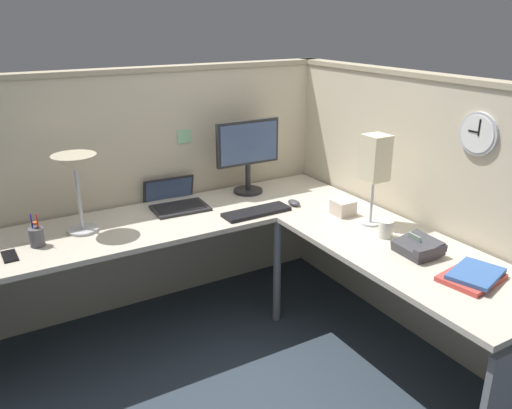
{
  "coord_description": "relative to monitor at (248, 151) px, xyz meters",
  "views": [
    {
      "loc": [
        -1.42,
        -2.28,
        1.88
      ],
      "look_at": [
        0.04,
        0.23,
        0.8
      ],
      "focal_mm": 35.95,
      "sensor_mm": 36.0,
      "label": 1
    }
  ],
  "objects": [
    {
      "name": "office_phone",
      "position": [
        0.27,
        -1.29,
        -0.26
      ],
      "size": [
        0.2,
        0.22,
        0.11
      ],
      "color": "#38383D",
      "rests_on": "desk"
    },
    {
      "name": "monitor",
      "position": [
        0.0,
        0.0,
        0.0
      ],
      "size": [
        0.46,
        0.2,
        0.5
      ],
      "color": "#232326",
      "rests_on": "desk"
    },
    {
      "name": "cell_phone",
      "position": [
        -1.54,
        -0.27,
        -0.29
      ],
      "size": [
        0.07,
        0.15,
        0.01
      ],
      "primitive_type": "cube",
      "rotation": [
        0.0,
        0.0,
        0.03
      ],
      "color": "black",
      "rests_on": "desk"
    },
    {
      "name": "book_stack",
      "position": [
        0.28,
        -1.61,
        -0.27
      ],
      "size": [
        0.32,
        0.27,
        0.04
      ],
      "color": "#BF3F38",
      "rests_on": "desk"
    },
    {
      "name": "desk",
      "position": [
        -0.37,
        -0.69,
        -0.39
      ],
      "size": [
        2.35,
        2.15,
        0.73
      ],
      "color": "beige",
      "rests_on": "ground"
    },
    {
      "name": "desk_lamp_paper",
      "position": [
        0.34,
        -0.86,
        0.09
      ],
      "size": [
        0.13,
        0.13,
        0.53
      ],
      "color": "#B7BABF",
      "rests_on": "desk"
    },
    {
      "name": "ground_plane",
      "position": [
        -0.22,
        -0.64,
        -1.02
      ],
      "size": [
        6.8,
        6.8,
        0.0
      ],
      "primitive_type": "plane",
      "color": "#2D3842"
    },
    {
      "name": "cubicle_wall_right",
      "position": [
        0.65,
        -0.9,
        -0.23
      ],
      "size": [
        0.12,
        2.37,
        1.58
      ],
      "color": "beige",
      "rests_on": "ground"
    },
    {
      "name": "pinned_note_middle",
      "position": [
        -0.04,
        0.18,
        0.03
      ],
      "size": [
        0.09,
        0.0,
        0.09
      ],
      "primitive_type": "cube",
      "color": "#EAD84C"
    },
    {
      "name": "computer_mouse",
      "position": [
        0.13,
        -0.37,
        -0.28
      ],
      "size": [
        0.06,
        0.1,
        0.03
      ],
      "primitive_type": "ellipsoid",
      "color": "#38383D",
      "rests_on": "desk"
    },
    {
      "name": "laptop",
      "position": [
        -0.53,
        0.03,
        -0.27
      ],
      "size": [
        0.36,
        0.4,
        0.22
      ],
      "color": "#232326",
      "rests_on": "desk"
    },
    {
      "name": "coffee_mug",
      "position": [
        0.28,
        -1.04,
        -0.25
      ],
      "size": [
        0.08,
        0.08,
        0.1
      ],
      "primitive_type": "cylinder",
      "color": "silver",
      "rests_on": "desk"
    },
    {
      "name": "keyboard",
      "position": [
        -0.15,
        -0.38,
        -0.28
      ],
      "size": [
        0.43,
        0.15,
        0.02
      ],
      "primitive_type": "cube",
      "rotation": [
        0.0,
        0.0,
        0.02
      ],
      "color": "black",
      "rests_on": "desk"
    },
    {
      "name": "cubicle_wall_back",
      "position": [
        -0.59,
        0.23,
        -0.23
      ],
      "size": [
        2.57,
        0.12,
        1.58
      ],
      "color": "beige",
      "rests_on": "ground"
    },
    {
      "name": "pen_cup",
      "position": [
        -1.39,
        -0.2,
        -0.24
      ],
      "size": [
        0.08,
        0.08,
        0.18
      ],
      "color": "#4C4C51",
      "rests_on": "desk"
    },
    {
      "name": "desk_lamp_dome",
      "position": [
        -1.14,
        -0.12,
        0.07
      ],
      "size": [
        0.24,
        0.24,
        0.44
      ],
      "color": "#B7BABF",
      "rests_on": "desk"
    },
    {
      "name": "pinned_note_leftmost",
      "position": [
        -0.38,
        0.18,
        0.11
      ],
      "size": [
        0.09,
        0.0,
        0.09
      ],
      "primitive_type": "cube",
      "color": "#8CCC99"
    },
    {
      "name": "tissue_box",
      "position": [
        0.29,
        -0.66,
        -0.25
      ],
      "size": [
        0.12,
        0.12,
        0.09
      ],
      "primitive_type": "cube",
      "color": "beige",
      "rests_on": "desk"
    },
    {
      "name": "wall_clock",
      "position": [
        0.59,
        -1.3,
        0.3
      ],
      "size": [
        0.04,
        0.22,
        0.22
      ],
      "color": "#B7BABF"
    }
  ]
}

